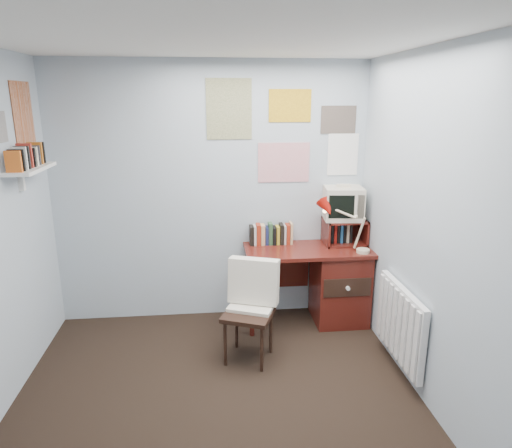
% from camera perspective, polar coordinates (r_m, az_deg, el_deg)
% --- Properties ---
extents(ground, '(3.50, 3.50, 0.00)m').
position_cam_1_polar(ground, '(3.37, -4.57, -24.29)').
color(ground, black).
rests_on(ground, ground).
extents(back_wall, '(3.00, 0.02, 2.50)m').
position_cam_1_polar(back_wall, '(4.43, -5.57, 3.69)').
color(back_wall, '#A1AFB8').
rests_on(back_wall, ground).
extents(right_wall, '(0.02, 3.50, 2.50)m').
position_cam_1_polar(right_wall, '(3.14, 23.44, -2.53)').
color(right_wall, '#A1AFB8').
rests_on(right_wall, ground).
extents(ceiling, '(3.00, 3.50, 0.02)m').
position_cam_1_polar(ceiling, '(2.61, -5.85, 23.09)').
color(ceiling, white).
rests_on(ceiling, back_wall).
extents(desk, '(1.20, 0.55, 0.76)m').
position_cam_1_polar(desk, '(4.59, 9.67, -7.11)').
color(desk, '#511812').
rests_on(desk, ground).
extents(desk_chair, '(0.54, 0.53, 0.83)m').
position_cam_1_polar(desk_chair, '(3.86, -0.96, -11.24)').
color(desk_chair, black).
rests_on(desk_chair, ground).
extents(desk_lamp, '(0.36, 0.32, 0.44)m').
position_cam_1_polar(desk_lamp, '(4.30, 13.39, -0.71)').
color(desk_lamp, '#AA140B').
rests_on(desk_lamp, desk).
extents(tv_riser, '(0.40, 0.30, 0.25)m').
position_cam_1_polar(tv_riser, '(4.56, 11.01, -0.91)').
color(tv_riser, '#511812').
rests_on(tv_riser, desk).
extents(crt_tv, '(0.40, 0.37, 0.34)m').
position_cam_1_polar(crt_tv, '(4.50, 10.82, 2.78)').
color(crt_tv, beige).
rests_on(crt_tv, tv_riser).
extents(book_row, '(0.60, 0.14, 0.22)m').
position_cam_1_polar(book_row, '(4.49, 3.03, -1.10)').
color(book_row, '#511812').
rests_on(book_row, desk).
extents(radiator, '(0.09, 0.80, 0.60)m').
position_cam_1_polar(radiator, '(3.88, 17.61, -11.79)').
color(radiator, white).
rests_on(radiator, right_wall).
extents(wall_shelf, '(0.20, 0.62, 0.24)m').
position_cam_1_polar(wall_shelf, '(3.97, -26.36, 6.21)').
color(wall_shelf, white).
rests_on(wall_shelf, left_wall).
extents(posters_back, '(1.20, 0.01, 0.90)m').
position_cam_1_polar(posters_back, '(4.40, 3.56, 11.55)').
color(posters_back, white).
rests_on(posters_back, back_wall).
extents(posters_left, '(0.01, 0.70, 0.60)m').
position_cam_1_polar(posters_left, '(3.97, -28.32, 11.51)').
color(posters_left, white).
rests_on(posters_left, left_wall).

